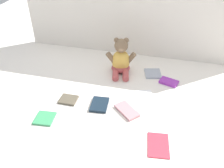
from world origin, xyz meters
TOP-DOWN VIEW (x-y plane):
  - ground_plane at (0.00, 0.00)m, footprint 3.20×3.20m
  - backdrop_drape at (0.00, 0.44)m, footprint 1.51×0.03m
  - teddy_bear at (-0.02, 0.18)m, footprint 0.19×0.18m
  - book_case_0 at (0.27, -0.36)m, footprint 0.11×0.15m
  - book_case_1 at (-0.06, -0.17)m, footprint 0.10×0.12m
  - book_case_2 at (0.18, 0.20)m, footprint 0.12×0.13m
  - book_case_3 at (0.28, 0.13)m, footprint 0.12×0.09m
  - book_case_4 at (0.09, -0.18)m, footprint 0.15×0.14m
  - book_case_5 at (0.17, -0.05)m, footprint 0.13×0.15m
  - book_case_6 at (-0.29, -0.33)m, footprint 0.10×0.10m
  - book_case_7 at (-0.23, -0.17)m, footprint 0.09×0.08m

SIDE VIEW (x-z plane):
  - ground_plane at x=0.00m, z-range 0.00..0.00m
  - book_case_5 at x=0.17m, z-range 0.00..0.01m
  - book_case_0 at x=0.27m, z-range 0.00..0.01m
  - book_case_6 at x=-0.29m, z-range 0.00..0.01m
  - book_case_2 at x=0.18m, z-range 0.00..0.01m
  - book_case_7 at x=-0.23m, z-range 0.00..0.01m
  - book_case_1 at x=-0.06m, z-range 0.00..0.01m
  - book_case_4 at x=0.09m, z-range 0.00..0.01m
  - book_case_3 at x=0.28m, z-range 0.00..0.02m
  - teddy_bear at x=-0.02m, z-range -0.03..0.20m
  - backdrop_drape at x=0.00m, z-range 0.00..0.68m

